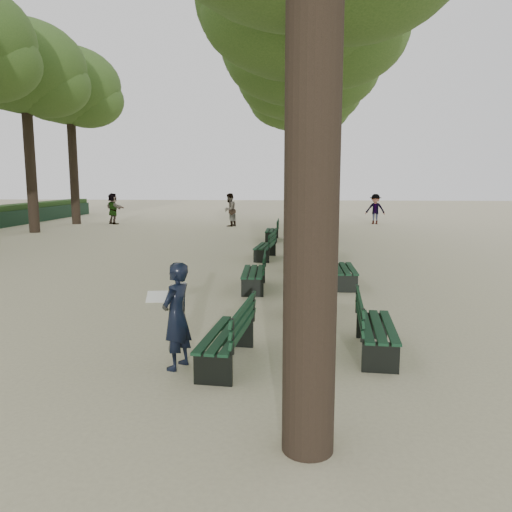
{
  "coord_description": "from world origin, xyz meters",
  "views": [
    {
      "loc": [
        1.33,
        -6.7,
        2.69
      ],
      "look_at": [
        0.6,
        3.0,
        1.2
      ],
      "focal_mm": 35.0,
      "sensor_mm": 36.0,
      "label": 1
    }
  ],
  "objects": [
    {
      "name": "ground",
      "position": [
        0.0,
        0.0,
        0.0
      ],
      "size": [
        120.0,
        120.0,
        0.0
      ],
      "primitive_type": "plane",
      "color": "beige",
      "rests_on": "ground"
    },
    {
      "name": "tree_central_3",
      "position": [
        1.5,
        13.0,
        7.65
      ],
      "size": [
        6.0,
        6.0,
        9.95
      ],
      "color": "#33261C",
      "rests_on": "ground"
    },
    {
      "name": "tree_central_4",
      "position": [
        1.5,
        18.0,
        7.65
      ],
      "size": [
        6.0,
        6.0,
        9.95
      ],
      "color": "#33261C",
      "rests_on": "ground"
    },
    {
      "name": "tree_central_5",
      "position": [
        1.5,
        23.0,
        7.65
      ],
      "size": [
        6.0,
        6.0,
        9.95
      ],
      "color": "#33261C",
      "rests_on": "ground"
    },
    {
      "name": "tree_far_4",
      "position": [
        -12.0,
        18.0,
        8.14
      ],
      "size": [
        6.0,
        6.0,
        10.45
      ],
      "color": "#33261C",
      "rests_on": "ground"
    },
    {
      "name": "tree_far_5",
      "position": [
        -12.0,
        23.0,
        8.14
      ],
      "size": [
        6.0,
        6.0,
        10.45
      ],
      "color": "#33261C",
      "rests_on": "ground"
    },
    {
      "name": "bench_left_0",
      "position": [
        0.37,
        0.28,
        0.27
      ],
      "size": [
        0.74,
        1.85,
        0.92
      ],
      "color": "black",
      "rests_on": "ground"
    },
    {
      "name": "bench_left_1",
      "position": [
        0.37,
        5.33,
        0.27
      ],
      "size": [
        0.63,
        1.82,
        0.92
      ],
      "color": "black",
      "rests_on": "ground"
    },
    {
      "name": "bench_left_2",
      "position": [
        0.37,
        10.15,
        0.27
      ],
      "size": [
        0.75,
        1.85,
        0.92
      ],
      "color": "black",
      "rests_on": "ground"
    },
    {
      "name": "bench_left_3",
      "position": [
        0.37,
        15.53,
        0.27
      ],
      "size": [
        0.57,
        1.8,
        0.92
      ],
      "color": "black",
      "rests_on": "ground"
    },
    {
      "name": "bench_right_0",
      "position": [
        2.63,
        0.88,
        0.27
      ],
      "size": [
        0.7,
        1.84,
        0.92
      ],
      "color": "black",
      "rests_on": "ground"
    },
    {
      "name": "bench_right_1",
      "position": [
        2.63,
        5.96,
        0.27
      ],
      "size": [
        0.58,
        1.8,
        0.92
      ],
      "color": "black",
      "rests_on": "ground"
    },
    {
      "name": "bench_right_2",
      "position": [
        2.63,
        10.73,
        0.27
      ],
      "size": [
        0.72,
        1.84,
        0.92
      ],
      "color": "black",
      "rests_on": "ground"
    },
    {
      "name": "bench_right_3",
      "position": [
        2.63,
        15.34,
        0.27
      ],
      "size": [
        0.66,
        1.83,
        0.92
      ],
      "color": "black",
      "rests_on": "ground"
    },
    {
      "name": "man_with_map",
      "position": [
        -0.31,
        0.07,
        0.77
      ],
      "size": [
        0.69,
        0.69,
        1.55
      ],
      "color": "black",
      "rests_on": "ground"
    },
    {
      "name": "pedestrian_a",
      "position": [
        -2.39,
        22.1,
        0.96
      ],
      "size": [
        0.69,
        1.01,
        1.92
      ],
      "primitive_type": "imported",
      "rotation": [
        0.0,
        0.0,
        4.34
      ],
      "color": "#262628",
      "rests_on": "ground"
    },
    {
      "name": "pedestrian_c",
      "position": [
        2.92,
        23.91,
        0.87
      ],
      "size": [
        1.01,
        0.9,
        1.73
      ],
      "primitive_type": "imported",
      "rotation": [
        0.0,
        0.0,
        3.81
      ],
      "color": "#262628",
      "rests_on": "ground"
    },
    {
      "name": "pedestrian_e",
      "position": [
        -9.69,
        23.08,
        0.95
      ],
      "size": [
        1.58,
        1.43,
        1.9
      ],
      "primitive_type": "imported",
      "rotation": [
        0.0,
        0.0,
        2.44
      ],
      "color": "#262628",
      "rests_on": "ground"
    },
    {
      "name": "pedestrian_b",
      "position": [
        6.31,
        24.34,
        0.92
      ],
      "size": [
        1.24,
        0.71,
        1.83
      ],
      "primitive_type": "imported",
      "rotation": [
        0.0,
        0.0,
        5.97
      ],
      "color": "#262628",
      "rests_on": "ground"
    }
  ]
}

